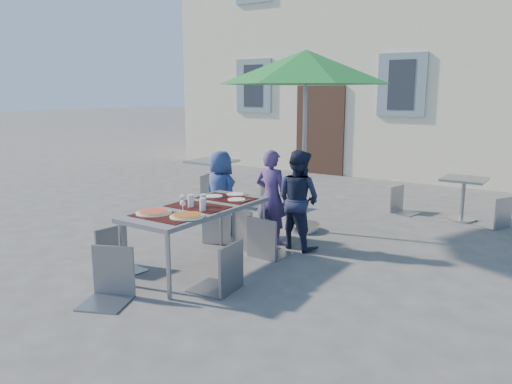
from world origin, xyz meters
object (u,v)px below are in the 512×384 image
Objects in this scene: child_2 at (298,199)px; chair_3 at (115,224)px; child_1 at (271,197)px; bg_chair_l_0 at (209,172)px; patio_umbrella at (306,69)px; dining_table at (198,211)px; cafe_table_1 at (463,193)px; cafe_table_0 at (212,173)px; pizza_near_right at (187,216)px; chair_4 at (222,237)px; child_0 at (221,193)px; chair_1 at (249,203)px; bg_chair_l_1 at (403,184)px; bg_chair_r_0 at (264,174)px; chair_0 at (218,205)px; bg_chair_r_1 at (499,193)px; chair_5 at (107,243)px; pizza_near_left at (154,212)px; chair_2 at (266,212)px.

child_2 is 1.37× the size of chair_3.
bg_chair_l_0 is at bearing -37.89° from child_1.
dining_table is at bearing -96.49° from patio_umbrella.
child_2 is 1.89× the size of cafe_table_1.
cafe_table_0 is at bearing 162.32° from patio_umbrella.
chair_4 reaches higher than pizza_near_right.
bg_chair_l_0 is (-1.65, 1.78, -0.09)m from child_0.
chair_1 reaches higher than bg_chair_l_1.
pizza_near_right is 3.81m from bg_chair_r_0.
cafe_table_0 is (-1.64, 1.92, 0.04)m from chair_0.
child_2 reaches higher than bg_chair_r_1.
child_2 reaches higher than bg_chair_r_0.
chair_1 is 1.04× the size of bg_chair_r_0.
patio_umbrella is 2.59× the size of bg_chair_r_0.
bg_chair_l_0 is at bearing 116.97° from chair_5.
pizza_near_right is 0.37× the size of chair_4.
dining_table is 1.99× the size of bg_chair_r_1.
bg_chair_r_0 is (-1.32, 3.57, -0.17)m from pizza_near_right.
bg_chair_r_1 reaches higher than pizza_near_right.
chair_1 is at bearing 71.58° from child_1.
child_1 is at bearing -94.97° from patio_umbrella.
pizza_near_left is 1.51m from chair_1.
child_1 is 0.40m from child_2.
child_1 is at bearing 91.84° from pizza_near_right.
pizza_near_left is 3.77m from bg_chair_r_0.
chair_1 is 0.40× the size of patio_umbrella.
chair_0 is at bearing -178.40° from chair_1.
cafe_table_1 is (1.53, 2.73, -0.20)m from child_2.
cafe_table_0 is at bearing -20.28° from child_2.
bg_chair_r_0 is at bearing -37.30° from child_2.
bg_chair_l_0 is at bearing 127.10° from dining_table.
chair_2 reaches higher than cafe_table_1.
patio_umbrella is at bearing 81.01° from pizza_near_left.
child_2 is at bearing 67.02° from dining_table.
bg_chair_r_1 is at bearing 12.21° from bg_chair_r_0.
chair_2 is 1.07× the size of bg_chair_r_1.
bg_chair_l_1 is (3.20, 1.21, -0.07)m from cafe_table_0.
child_0 reaches higher than bg_chair_r_1.
cafe_table_0 is 0.90× the size of bg_chair_l_0.
patio_umbrella reaches higher than bg_chair_r_1.
child_2 is 0.50× the size of patio_umbrella.
bg_chair_r_1 is (2.41, 4.38, -0.23)m from pizza_near_right.
chair_3 reaches higher than chair_0.
child_2 is at bearing 73.93° from chair_5.
patio_umbrella reaches higher than bg_chair_l_1.
bg_chair_l_1 is at bearing 174.75° from bg_chair_r_1.
child_2 is at bearing -119.26° from cafe_table_1.
chair_3 is 1.19× the size of cafe_table_0.
patio_umbrella is (0.01, 2.57, 1.61)m from pizza_near_right.
bg_chair_r_1 reaches higher than bg_chair_l_0.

